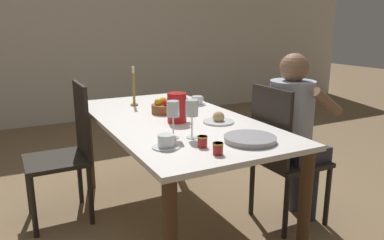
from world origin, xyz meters
name	(u,v)px	position (x,y,z in m)	size (l,w,h in m)	color
ground_plane	(175,220)	(0.00, 0.00, 0.00)	(20.00, 20.00, 0.00)	#7F6647
wall_back	(75,30)	(0.00, 3.27, 1.30)	(10.00, 0.06, 2.60)	beige
dining_table	(174,132)	(0.00, 0.00, 0.66)	(0.94, 1.80, 0.76)	silver
chair_person_side	(282,154)	(0.65, -0.37, 0.51)	(0.42, 0.42, 0.98)	black
chair_opposite	(67,150)	(-0.65, 0.40, 0.51)	(0.42, 0.42, 0.98)	black
person_seated	(294,124)	(0.74, -0.36, 0.71)	(0.39, 0.41, 1.19)	#33333D
red_pitcher	(177,107)	(-0.02, -0.10, 0.85)	(0.15, 0.12, 0.19)	red
wine_glass_water	(192,110)	(-0.10, -0.45, 0.92)	(0.07, 0.07, 0.22)	white
wine_glass_juice	(173,111)	(-0.19, -0.41, 0.91)	(0.07, 0.07, 0.21)	white
teacup_near_person	(166,142)	(-0.29, -0.55, 0.79)	(0.14, 0.14, 0.07)	silver
teacup_across	(197,101)	(0.35, 0.32, 0.79)	(0.14, 0.14, 0.07)	silver
serving_tray	(250,139)	(0.15, -0.66, 0.77)	(0.28, 0.28, 0.03)	#9E9EA3
bread_plate	(218,120)	(0.21, -0.23, 0.78)	(0.20, 0.20, 0.08)	silver
jam_jar_amber	(202,141)	(-0.12, -0.62, 0.79)	(0.05, 0.05, 0.06)	#A81E1E
jam_jar_red	(218,148)	(-0.11, -0.76, 0.79)	(0.05, 0.05, 0.06)	#A81E1E
fruit_bowl	(164,107)	(0.01, 0.18, 0.80)	(0.18, 0.18, 0.11)	brown
candlestick_tall	(134,91)	(-0.10, 0.52, 0.87)	(0.06, 0.06, 0.30)	olive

